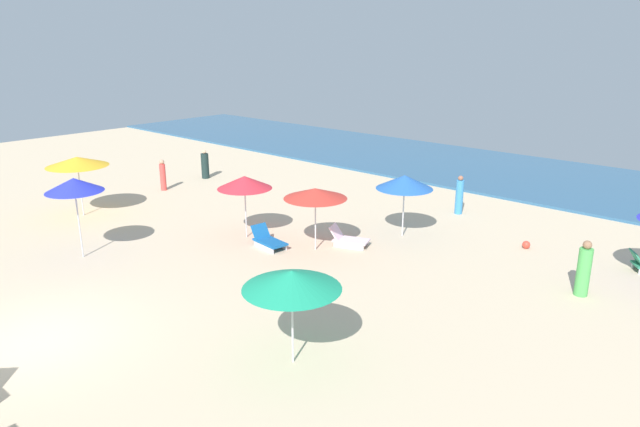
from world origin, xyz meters
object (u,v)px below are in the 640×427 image
(umbrella_1, at_px, (245,182))
(umbrella_2, at_px, (315,193))
(beachgoer_3, at_px, (584,270))
(lounge_chair_1_0, at_px, (268,240))
(umbrella_4, at_px, (77,162))
(umbrella_3, at_px, (292,280))
(umbrella_6, at_px, (405,182))
(beachgoer_2, at_px, (459,196))
(lounge_chair_2_0, at_px, (348,239))
(beachgoer_0, at_px, (205,165))
(beach_ball_0, at_px, (526,245))
(umbrella_5, at_px, (74,185))
(beachgoer_1, at_px, (163,175))

(umbrella_1, xyz_separation_m, umbrella_2, (2.81, 0.74, -0.06))
(beachgoer_3, bearing_deg, umbrella_2, -44.27)
(lounge_chair_1_0, relative_size, umbrella_4, 0.59)
(umbrella_3, bearing_deg, umbrella_4, 171.42)
(umbrella_6, bearing_deg, umbrella_1, -136.89)
(umbrella_3, xyz_separation_m, beachgoer_2, (-2.96, 12.92, -1.28))
(lounge_chair_2_0, bearing_deg, umbrella_6, -42.12)
(umbrella_2, xyz_separation_m, beachgoer_0, (-11.50, 3.95, -1.36))
(lounge_chair_2_0, distance_m, beach_ball_0, 6.29)
(umbrella_5, xyz_separation_m, beachgoer_1, (-5.61, 6.86, -1.79))
(umbrella_4, xyz_separation_m, umbrella_5, (4.56, -2.28, 0.23))
(umbrella_6, bearing_deg, beachgoer_0, 176.85)
(umbrella_2, distance_m, beachgoer_2, 7.49)
(umbrella_2, bearing_deg, beachgoer_1, 174.49)
(umbrella_4, distance_m, umbrella_6, 13.26)
(umbrella_3, xyz_separation_m, beachgoer_3, (3.66, 8.13, -1.28))
(beachgoer_1, relative_size, beach_ball_0, 5.49)
(lounge_chair_1_0, relative_size, beachgoer_3, 0.89)
(lounge_chair_1_0, distance_m, beachgoer_3, 10.19)
(umbrella_1, distance_m, beachgoer_1, 8.50)
(umbrella_3, xyz_separation_m, beachgoer_0, (-16.04, 9.66, -1.36))
(beachgoer_0, bearing_deg, lounge_chair_1_0, 26.23)
(beachgoer_2, bearing_deg, beachgoer_1, -170.28)
(umbrella_2, height_order, umbrella_4, umbrella_4)
(umbrella_4, xyz_separation_m, beachgoer_2, (11.54, 10.74, -1.52))
(beach_ball_0, bearing_deg, umbrella_3, -94.84)
(lounge_chair_2_0, distance_m, umbrella_3, 8.04)
(umbrella_3, bearing_deg, lounge_chair_1_0, 141.27)
(beachgoer_2, bearing_deg, umbrella_3, -93.46)
(umbrella_3, bearing_deg, beach_ball_0, 85.16)
(beachgoer_0, xyz_separation_m, beachgoer_1, (0.50, -2.89, 0.05))
(umbrella_1, xyz_separation_m, beachgoer_1, (-8.19, 1.80, -1.37))
(umbrella_1, bearing_deg, umbrella_2, 14.82)
(umbrella_4, relative_size, beachgoer_0, 1.65)
(umbrella_1, distance_m, beach_ball_0, 10.28)
(umbrella_1, height_order, beachgoer_3, umbrella_1)
(umbrella_2, xyz_separation_m, lounge_chair_2_0, (0.59, 1.06, -1.80))
(umbrella_1, bearing_deg, umbrella_6, 43.11)
(umbrella_5, bearing_deg, beachgoer_1, 129.25)
(umbrella_2, height_order, umbrella_6, umbrella_6)
(lounge_chair_2_0, height_order, umbrella_6, umbrella_6)
(lounge_chair_2_0, relative_size, beachgoer_0, 1.00)
(umbrella_3, distance_m, umbrella_6, 9.47)
(lounge_chair_2_0, relative_size, beachgoer_3, 0.91)
(umbrella_1, relative_size, umbrella_2, 1.05)
(umbrella_2, relative_size, umbrella_5, 0.81)
(umbrella_4, height_order, umbrella_5, umbrella_5)
(umbrella_1, xyz_separation_m, umbrella_3, (7.34, -4.97, -0.05))
(lounge_chair_2_0, relative_size, beach_ball_0, 5.46)
(umbrella_5, bearing_deg, beach_ball_0, 45.06)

